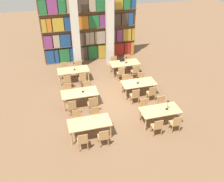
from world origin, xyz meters
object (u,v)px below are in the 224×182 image
at_px(chair_5, 145,107).
at_px(chair_7, 161,104).
at_px(reading_table_4, 73,71).
at_px(chair_17, 64,69).
at_px(chair_13, 126,82).
at_px(desk_lamp_3, 74,65).
at_px(chair_0, 83,141).
at_px(chair_15, 142,79).
at_px(chair_6, 176,123).
at_px(chair_22, 135,71).
at_px(chair_21, 114,63).
at_px(desk_lamp_4, 126,59).
at_px(reading_table_0, 89,124).
at_px(chair_8, 72,107).
at_px(chair_4, 157,126).
at_px(chair_14, 152,93).
at_px(pillar_left, 75,22).
at_px(reading_table_1, 160,111).
at_px(chair_9, 68,91).
at_px(chair_19, 79,68).
at_px(desk_lamp_0, 168,103).
at_px(reading_table_3, 139,84).
at_px(chair_10, 92,104).
at_px(chair_23, 127,61).
at_px(chair_3, 96,116).
at_px(chair_18, 83,79).
at_px(pillar_center, 110,19).
at_px(laptop, 122,61).
at_px(chair_2, 103,137).
at_px(chair_20, 121,73).
at_px(reading_table_2, 80,94).
at_px(desk_lamp_1, 83,87).
at_px(desk_lamp_2, 138,79).
at_px(chair_12, 135,95).
at_px(chair_1, 77,119).
at_px(chair_16, 67,81).
at_px(reading_table_5, 125,64).

xyz_separation_m(chair_5, chair_7, (0.88, 0.00, 0.00)).
distance_m(reading_table_4, chair_17, 0.89).
distance_m(chair_13, desk_lamp_3, 3.19).
xyz_separation_m(chair_0, chair_15, (4.09, 4.06, 0.00)).
xyz_separation_m(chair_6, chair_22, (-0.06, 5.11, 0.00)).
distance_m(chair_17, chair_21, 3.22).
relative_size(chair_22, desk_lamp_4, 2.04).
height_order(reading_table_0, chair_8, chair_8).
xyz_separation_m(chair_4, chair_14, (0.83, 2.57, 0.00)).
xyz_separation_m(pillar_left, reading_table_1, (2.76, -6.80, -2.34)).
xyz_separation_m(chair_9, chair_19, (0.95, 2.58, 0.00)).
distance_m(desk_lamp_0, reading_table_3, 2.66).
xyz_separation_m(chair_6, chair_8, (-4.24, 2.43, 0.00)).
bearing_deg(chair_19, chair_5, 115.71).
height_order(reading_table_3, reading_table_4, same).
distance_m(chair_13, chair_19, 3.36).
relative_size(chair_17, chair_19, 1.00).
xyz_separation_m(chair_10, chair_23, (3.19, 4.14, 0.00)).
xyz_separation_m(chair_3, chair_18, (-0.01, 3.56, 0.00)).
distance_m(reading_table_0, chair_4, 2.92).
bearing_deg(pillar_left, chair_17, -132.71).
bearing_deg(pillar_center, laptop, -75.04).
height_order(chair_2, chair_22, same).
bearing_deg(chair_7, chair_20, -75.24).
bearing_deg(chair_8, pillar_center, 57.48).
distance_m(chair_13, reading_table_4, 3.22).
bearing_deg(chair_9, reading_table_4, -106.03).
height_order(chair_6, reading_table_2, chair_6).
xyz_separation_m(chair_17, laptop, (3.57, -0.38, 0.31)).
bearing_deg(desk_lamp_1, chair_18, 81.53).
relative_size(chair_8, desk_lamp_2, 2.18).
xyz_separation_m(reading_table_2, desk_lamp_1, (0.18, 0.01, 0.39)).
bearing_deg(chair_5, chair_4, 90.00).
xyz_separation_m(chair_13, reading_table_4, (-2.73, 1.70, 0.19)).
xyz_separation_m(chair_10, desk_lamp_2, (2.66, 0.84, 0.54)).
bearing_deg(chair_18, chair_13, -22.71).
distance_m(chair_8, chair_15, 4.49).
distance_m(desk_lamp_0, chair_18, 5.38).
relative_size(chair_0, laptop, 2.71).
bearing_deg(chair_18, pillar_left, 87.81).
relative_size(pillar_left, chair_12, 6.93).
bearing_deg(desk_lamp_0, chair_10, 151.18).
xyz_separation_m(reading_table_2, reading_table_3, (3.23, 0.15, 0.00)).
distance_m(chair_1, chair_4, 3.56).
bearing_deg(chair_3, chair_10, -92.03).
bearing_deg(chair_16, chair_14, -30.55).
relative_size(chair_15, desk_lamp_4, 2.04).
bearing_deg(chair_13, chair_5, 92.21).
distance_m(pillar_center, chair_2, 8.29).
relative_size(chair_19, reading_table_5, 0.47).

